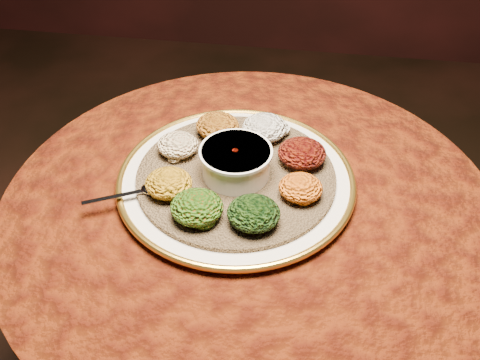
# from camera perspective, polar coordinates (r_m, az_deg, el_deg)

# --- Properties ---
(table) EXTENTS (0.96, 0.96, 0.73)m
(table) POSITION_cam_1_polar(r_m,az_deg,el_deg) (1.16, 0.91, -8.46)
(table) COLOR black
(table) RESTS_ON ground
(platter) EXTENTS (0.50, 0.50, 0.02)m
(platter) POSITION_cam_1_polar(r_m,az_deg,el_deg) (1.05, -0.43, 0.04)
(platter) COLOR beige
(platter) RESTS_ON table
(injera) EXTENTS (0.40, 0.40, 0.01)m
(injera) POSITION_cam_1_polar(r_m,az_deg,el_deg) (1.05, -0.43, 0.48)
(injera) COLOR olive
(injera) RESTS_ON platter
(stew_bowl) EXTENTS (0.14, 0.14, 0.06)m
(stew_bowl) POSITION_cam_1_polar(r_m,az_deg,el_deg) (1.02, -0.44, 2.12)
(stew_bowl) COLOR silver
(stew_bowl) RESTS_ON injera
(spoon) EXTENTS (0.14, 0.08, 0.01)m
(spoon) POSITION_cam_1_polar(r_m,az_deg,el_deg) (1.02, -9.96, -1.06)
(spoon) COLOR silver
(spoon) RESTS_ON injera
(portion_ayib) EXTENTS (0.10, 0.09, 0.05)m
(portion_ayib) POSITION_cam_1_polar(r_m,az_deg,el_deg) (1.13, 2.65, 5.61)
(portion_ayib) COLOR silver
(portion_ayib) RESTS_ON injera
(portion_kitfo) EXTENTS (0.10, 0.09, 0.05)m
(portion_kitfo) POSITION_cam_1_polar(r_m,az_deg,el_deg) (1.06, 6.62, 2.87)
(portion_kitfo) COLOR black
(portion_kitfo) RESTS_ON injera
(portion_tikil) EXTENTS (0.08, 0.08, 0.04)m
(portion_tikil) POSITION_cam_1_polar(r_m,az_deg,el_deg) (0.99, 6.48, -0.83)
(portion_tikil) COLOR #C46C10
(portion_tikil) RESTS_ON injera
(portion_gomen) EXTENTS (0.09, 0.09, 0.05)m
(portion_gomen) POSITION_cam_1_polar(r_m,az_deg,el_deg) (0.93, 1.46, -3.56)
(portion_gomen) COLOR black
(portion_gomen) RESTS_ON injera
(portion_mixveg) EXTENTS (0.10, 0.09, 0.05)m
(portion_mixveg) POSITION_cam_1_polar(r_m,az_deg,el_deg) (0.95, -4.62, -2.90)
(portion_mixveg) COLOR #8D2D09
(portion_mixveg) RESTS_ON injera
(portion_kik) EXTENTS (0.09, 0.08, 0.04)m
(portion_kik) POSITION_cam_1_polar(r_m,az_deg,el_deg) (1.00, -7.62, -0.34)
(portion_kik) COLOR #C18311
(portion_kik) RESTS_ON injera
(portion_timatim) EXTENTS (0.08, 0.08, 0.04)m
(portion_timatim) POSITION_cam_1_polar(r_m,az_deg,el_deg) (1.09, -6.65, 3.74)
(portion_timatim) COLOR maroon
(portion_timatim) RESTS_ON injera
(portion_shiro) EXTENTS (0.09, 0.09, 0.04)m
(portion_shiro) POSITION_cam_1_polar(r_m,az_deg,el_deg) (1.13, -2.42, 5.81)
(portion_shiro) COLOR #8F5211
(portion_shiro) RESTS_ON injera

